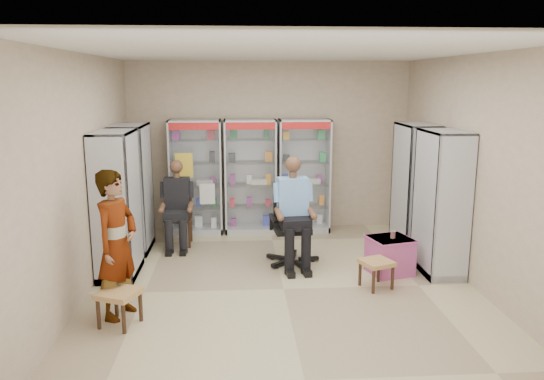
{
  "coord_description": "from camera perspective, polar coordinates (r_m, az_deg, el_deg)",
  "views": [
    {
      "loc": [
        -0.59,
        -6.46,
        2.67
      ],
      "look_at": [
        -0.1,
        0.7,
        1.17
      ],
      "focal_mm": 35.0,
      "sensor_mm": 36.0,
      "label": 1
    }
  ],
  "objects": [
    {
      "name": "floor",
      "position": [
        7.02,
        1.26,
        -10.59
      ],
      "size": [
        6.0,
        6.0,
        0.0
      ],
      "primitive_type": "plane",
      "color": "tan",
      "rests_on": "ground"
    },
    {
      "name": "room_shell",
      "position": [
        6.53,
        1.34,
        5.6
      ],
      "size": [
        5.02,
        6.02,
        3.01
      ],
      "color": "tan",
      "rests_on": "ground"
    },
    {
      "name": "cabinet_back_left",
      "position": [
        9.37,
        -8.15,
        1.38
      ],
      "size": [
        0.9,
        0.5,
        2.0
      ],
      "primitive_type": "cube",
      "color": "#A2A5A9",
      "rests_on": "floor"
    },
    {
      "name": "cabinet_back_mid",
      "position": [
        9.35,
        -2.34,
        1.47
      ],
      "size": [
        0.9,
        0.5,
        2.0
      ],
      "primitive_type": "cube",
      "color": "silver",
      "rests_on": "floor"
    },
    {
      "name": "cabinet_back_right",
      "position": [
        9.42,
        3.45,
        1.53
      ],
      "size": [
        0.9,
        0.5,
        2.0
      ],
      "primitive_type": "cube",
      "color": "#9FA2A6",
      "rests_on": "floor"
    },
    {
      "name": "cabinet_right_far",
      "position": [
        8.7,
        15.11,
        0.29
      ],
      "size": [
        0.9,
        0.5,
        2.0
      ],
      "primitive_type": "cube",
      "rotation": [
        0.0,
        0.0,
        1.57
      ],
      "color": "#AEB0B5",
      "rests_on": "floor"
    },
    {
      "name": "cabinet_right_near",
      "position": [
        7.7,
        17.73,
        -1.33
      ],
      "size": [
        0.9,
        0.5,
        2.0
      ],
      "primitive_type": "cube",
      "rotation": [
        0.0,
        0.0,
        1.57
      ],
      "color": "#A8AAB0",
      "rests_on": "floor"
    },
    {
      "name": "cabinet_left_far",
      "position": [
        8.59,
        -14.8,
        0.16
      ],
      "size": [
        0.9,
        0.5,
        2.0
      ],
      "primitive_type": "cube",
      "rotation": [
        0.0,
        0.0,
        -1.57
      ],
      "color": "#BABCC3",
      "rests_on": "floor"
    },
    {
      "name": "cabinet_left_near",
      "position": [
        7.54,
        -16.34,
        -1.51
      ],
      "size": [
        0.9,
        0.5,
        2.0
      ],
      "primitive_type": "cube",
      "rotation": [
        0.0,
        0.0,
        -1.57
      ],
      "color": "#A6A9AD",
      "rests_on": "floor"
    },
    {
      "name": "wooden_chair",
      "position": [
        8.8,
        -10.02,
        -2.9
      ],
      "size": [
        0.42,
        0.42,
        0.94
      ],
      "primitive_type": "cube",
      "color": "#322313",
      "rests_on": "floor"
    },
    {
      "name": "seated_customer",
      "position": [
        8.7,
        -10.1,
        -1.71
      ],
      "size": [
        0.44,
        0.6,
        1.34
      ],
      "primitive_type": null,
      "color": "black",
      "rests_on": "floor"
    },
    {
      "name": "office_chair",
      "position": [
        7.79,
        2.16,
        -3.71
      ],
      "size": [
        0.7,
        0.7,
        1.18
      ],
      "primitive_type": "cube",
      "rotation": [
        0.0,
        0.0,
        0.09
      ],
      "color": "black",
      "rests_on": "floor"
    },
    {
      "name": "seated_shopkeeper",
      "position": [
        7.7,
        2.2,
        -2.65
      ],
      "size": [
        0.55,
        0.73,
        1.51
      ],
      "primitive_type": null,
      "rotation": [
        0.0,
        0.0,
        0.09
      ],
      "color": "#75B8E7",
      "rests_on": "floor"
    },
    {
      "name": "pink_trunk",
      "position": [
        7.66,
        12.55,
        -6.89
      ],
      "size": [
        0.65,
        0.63,
        0.51
      ],
      "primitive_type": "cube",
      "rotation": [
        0.0,
        0.0,
        0.25
      ],
      "color": "#A4417E",
      "rests_on": "floor"
    },
    {
      "name": "tea_glass",
      "position": [
        7.56,
        12.87,
        -4.7
      ],
      "size": [
        0.07,
        0.07,
        0.1
      ],
      "primitive_type": "cylinder",
      "color": "#5C1607",
      "rests_on": "pink_trunk"
    },
    {
      "name": "woven_stool_a",
      "position": [
        7.13,
        11.14,
        -8.85
      ],
      "size": [
        0.48,
        0.48,
        0.37
      ],
      "primitive_type": "cube",
      "rotation": [
        0.0,
        0.0,
        0.37
      ],
      "color": "#94613E",
      "rests_on": "floor"
    },
    {
      "name": "woven_stool_b",
      "position": [
        6.22,
        -16.06,
        -12.09
      ],
      "size": [
        0.53,
        0.53,
        0.4
      ],
      "primitive_type": "cube",
      "rotation": [
        0.0,
        0.0,
        -0.4
      ],
      "color": "olive",
      "rests_on": "floor"
    },
    {
      "name": "standing_man",
      "position": [
        6.24,
        -16.36,
        -5.63
      ],
      "size": [
        0.62,
        0.73,
        1.71
      ],
      "primitive_type": "imported",
      "rotation": [
        0.0,
        0.0,
        1.16
      ],
      "color": "gray",
      "rests_on": "floor"
    }
  ]
}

